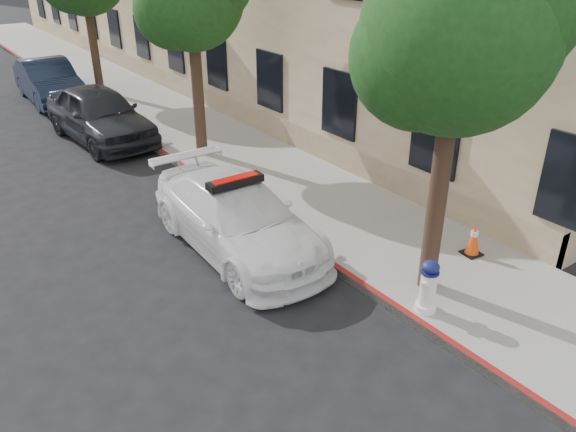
{
  "coord_description": "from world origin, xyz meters",
  "views": [
    {
      "loc": [
        -3.72,
        -7.09,
        5.52
      ],
      "look_at": [
        1.53,
        0.13,
        1.0
      ],
      "focal_mm": 35.0,
      "sensor_mm": 36.0,
      "label": 1
    }
  ],
  "objects_px": {
    "police_car": "(237,217)",
    "fire_hydrant": "(428,287)",
    "parked_car_mid": "(100,114)",
    "traffic_cone": "(474,239)",
    "parked_car_far": "(49,81)"
  },
  "relations": [
    {
      "from": "parked_car_mid",
      "to": "parked_car_far",
      "type": "height_order",
      "value": "parked_car_mid"
    },
    {
      "from": "fire_hydrant",
      "to": "traffic_cone",
      "type": "distance_m",
      "value": 2.13
    },
    {
      "from": "parked_car_far",
      "to": "parked_car_mid",
      "type": "bearing_deg",
      "value": -88.39
    },
    {
      "from": "police_car",
      "to": "fire_hydrant",
      "type": "xyz_separation_m",
      "value": [
        1.25,
        -3.67,
        -0.09
      ]
    },
    {
      "from": "parked_car_mid",
      "to": "traffic_cone",
      "type": "xyz_separation_m",
      "value": [
        3.17,
        -10.81,
        -0.33
      ]
    },
    {
      "from": "police_car",
      "to": "fire_hydrant",
      "type": "relative_size",
      "value": 5.23
    },
    {
      "from": "traffic_cone",
      "to": "parked_car_mid",
      "type": "bearing_deg",
      "value": 106.36
    },
    {
      "from": "parked_car_far",
      "to": "fire_hydrant",
      "type": "relative_size",
      "value": 5.04
    },
    {
      "from": "police_car",
      "to": "traffic_cone",
      "type": "xyz_separation_m",
      "value": [
        3.27,
        -3.0,
        -0.21
      ]
    },
    {
      "from": "parked_car_far",
      "to": "traffic_cone",
      "type": "distance_m",
      "value": 16.41
    },
    {
      "from": "parked_car_mid",
      "to": "fire_hydrant",
      "type": "xyz_separation_m",
      "value": [
        1.15,
        -11.48,
        -0.21
      ]
    },
    {
      "from": "fire_hydrant",
      "to": "police_car",
      "type": "bearing_deg",
      "value": 90.7
    },
    {
      "from": "parked_car_far",
      "to": "traffic_cone",
      "type": "relative_size",
      "value": 7.06
    },
    {
      "from": "police_car",
      "to": "fire_hydrant",
      "type": "bearing_deg",
      "value": -69.6
    },
    {
      "from": "parked_car_mid",
      "to": "police_car",
      "type": "bearing_deg",
      "value": -94.59
    }
  ]
}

